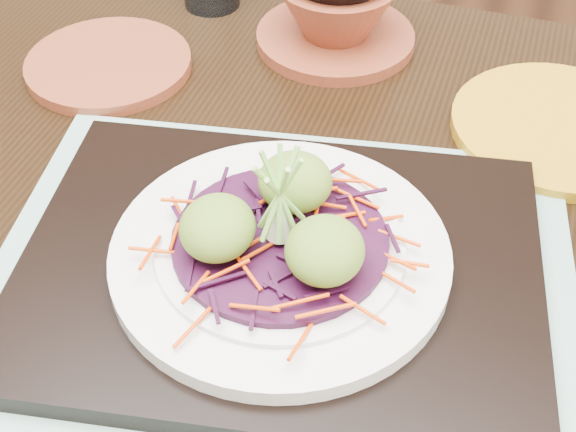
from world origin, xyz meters
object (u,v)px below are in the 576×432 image
(yellow_plate, at_px, (558,127))
(dining_table, at_px, (276,304))
(terracotta_side_plate, at_px, (109,64))
(serving_tray, at_px, (280,268))
(terracotta_bowl_set, at_px, (336,16))
(white_plate, at_px, (280,253))

(yellow_plate, bearing_deg, dining_table, -138.15)
(dining_table, height_order, yellow_plate, yellow_plate)
(terracotta_side_plate, bearing_deg, serving_tray, -41.95)
(serving_tray, xyz_separation_m, yellow_plate, (0.19, 0.24, -0.01))
(terracotta_bowl_set, bearing_deg, serving_tray, -83.04)
(terracotta_bowl_set, relative_size, yellow_plate, 1.05)
(terracotta_bowl_set, bearing_deg, yellow_plate, -21.34)
(dining_table, relative_size, white_plate, 4.90)
(white_plate, distance_m, terracotta_bowl_set, 0.33)
(serving_tray, xyz_separation_m, terracotta_bowl_set, (-0.04, 0.33, 0.02))
(terracotta_bowl_set, bearing_deg, white_plate, -83.04)
(terracotta_bowl_set, distance_m, yellow_plate, 0.25)
(white_plate, bearing_deg, serving_tray, 179.78)
(serving_tray, height_order, yellow_plate, serving_tray)
(white_plate, relative_size, yellow_plate, 1.28)
(dining_table, relative_size, terracotta_bowl_set, 5.97)
(serving_tray, relative_size, terracotta_side_plate, 2.31)
(dining_table, height_order, serving_tray, serving_tray)
(white_plate, height_order, terracotta_side_plate, white_plate)
(terracotta_bowl_set, height_order, yellow_plate, terracotta_bowl_set)
(yellow_plate, bearing_deg, white_plate, -128.08)
(terracotta_bowl_set, bearing_deg, dining_table, -86.03)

